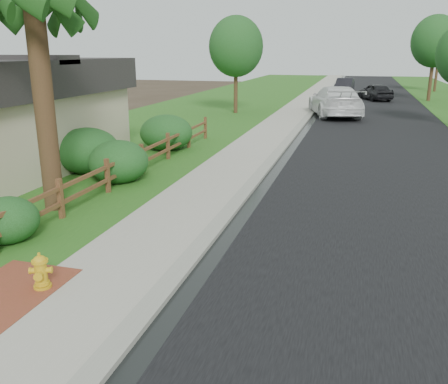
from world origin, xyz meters
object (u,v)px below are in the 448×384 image
(ranch_fence, at_px, (126,165))
(white_suv, at_px, (335,101))
(dark_car_mid, at_px, (376,92))
(fire_hydrant, at_px, (41,272))

(ranch_fence, relative_size, white_suv, 2.51)
(dark_car_mid, bearing_deg, white_suv, 53.58)
(ranch_fence, relative_size, dark_car_mid, 3.95)
(fire_hydrant, relative_size, white_suv, 0.10)
(ranch_fence, bearing_deg, fire_hydrant, -74.87)
(fire_hydrant, height_order, white_suv, white_suv)
(ranch_fence, xyz_separation_m, fire_hydrant, (1.90, -7.04, -0.21))
(dark_car_mid, bearing_deg, fire_hydrant, 57.49)
(ranch_fence, distance_m, dark_car_mid, 31.88)
(white_suv, distance_m, dark_car_mid, 12.04)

